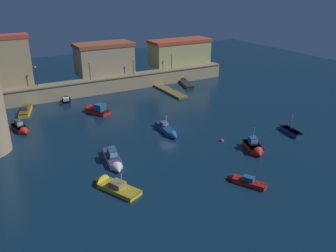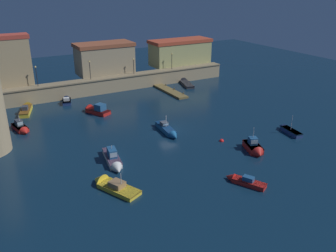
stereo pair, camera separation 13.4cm
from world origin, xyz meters
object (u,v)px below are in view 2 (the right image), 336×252
(quay_lamp_2, at_px, (134,63))
(moored_boat_2, at_px, (67,100))
(quay_lamp_0, at_px, (36,73))
(moored_boat_7, at_px, (95,110))
(moored_boat_5, at_px, (27,109))
(moored_boat_6, at_px, (114,160))
(moored_boat_4, at_px, (243,181))
(quay_lamp_1, at_px, (90,67))
(mooring_buoy_0, at_px, (222,141))
(moored_boat_9, at_px, (255,148))
(moored_boat_1, at_px, (168,130))
(moored_boat_8, at_px, (185,83))
(moored_boat_3, at_px, (110,185))
(moored_boat_10, at_px, (21,128))
(moored_boat_0, at_px, (288,130))
(quay_lamp_3, at_px, (172,58))

(quay_lamp_2, relative_size, moored_boat_2, 0.73)
(quay_lamp_0, relative_size, moored_boat_7, 0.66)
(moored_boat_5, xyz_separation_m, moored_boat_6, (6.06, -25.04, 0.04))
(moored_boat_4, bearing_deg, moored_boat_6, 16.22)
(quay_lamp_1, xyz_separation_m, moored_boat_5, (-12.88, -4.22, -4.93))
(quay_lamp_1, distance_m, mooring_buoy_0, 32.10)
(quay_lamp_1, height_order, quay_lamp_2, quay_lamp_1)
(quay_lamp_1, relative_size, moored_boat_9, 0.79)
(moored_boat_1, xyz_separation_m, moored_boat_8, (16.41, 21.55, -0.13))
(moored_boat_3, bearing_deg, moored_boat_10, -9.19)
(moored_boat_3, bearing_deg, moored_boat_5, -17.58)
(moored_boat_0, bearing_deg, mooring_buoy_0, 86.73)
(moored_boat_5, distance_m, moored_boat_9, 38.73)
(moored_boat_6, bearing_deg, moored_boat_8, 143.83)
(moored_boat_3, relative_size, moored_boat_6, 0.96)
(moored_boat_8, bearing_deg, moored_boat_0, -165.79)
(quay_lamp_3, xyz_separation_m, mooring_buoy_0, (-9.47, -30.43, -5.27))
(quay_lamp_1, distance_m, quay_lamp_3, 18.15)
(quay_lamp_1, xyz_separation_m, moored_boat_1, (3.58, -24.22, -4.97))
(moored_boat_2, xyz_separation_m, moored_boat_8, (25.64, 0.02, -0.09))
(moored_boat_1, bearing_deg, moored_boat_0, 67.27)
(moored_boat_3, relative_size, mooring_buoy_0, 9.82)
(moored_boat_3, height_order, moored_boat_7, moored_boat_3)
(moored_boat_1, relative_size, mooring_buoy_0, 10.15)
(moored_boat_0, bearing_deg, moored_boat_3, 101.85)
(quay_lamp_3, height_order, moored_boat_5, quay_lamp_3)
(moored_boat_2, bearing_deg, quay_lamp_2, -65.49)
(moored_boat_2, bearing_deg, mooring_buoy_0, -138.49)
(moored_boat_8, bearing_deg, moored_boat_10, 122.09)
(moored_boat_6, xyz_separation_m, moored_boat_8, (26.82, 26.59, -0.20))
(quay_lamp_1, height_order, moored_boat_8, quay_lamp_1)
(moored_boat_8, bearing_deg, quay_lamp_0, 100.66)
(moored_boat_5, xyz_separation_m, moored_boat_8, (32.88, 1.55, -0.16))
(quay_lamp_3, distance_m, moored_boat_0, 33.08)
(quay_lamp_3, height_order, mooring_buoy_0, quay_lamp_3)
(moored_boat_0, distance_m, moored_boat_7, 31.24)
(moored_boat_3, bearing_deg, moored_boat_0, -111.75)
(quay_lamp_2, relative_size, moored_boat_10, 0.66)
(moored_boat_7, bearing_deg, quay_lamp_2, -74.89)
(moored_boat_2, distance_m, moored_boat_6, 26.60)
(moored_boat_9, bearing_deg, moored_boat_4, -29.99)
(moored_boat_2, relative_size, moored_boat_4, 0.93)
(quay_lamp_2, bearing_deg, quay_lamp_3, 0.00)
(quay_lamp_2, xyz_separation_m, moored_boat_8, (10.85, -2.67, -4.84))
(moored_boat_5, distance_m, moored_boat_8, 32.91)
(quay_lamp_2, xyz_separation_m, moored_boat_9, (1.20, -35.21, -4.61))
(moored_boat_0, relative_size, moored_boat_4, 1.03)
(moored_boat_10, bearing_deg, moored_boat_3, 5.18)
(quay_lamp_2, relative_size, quay_lamp_3, 0.93)
(moored_boat_0, distance_m, moored_boat_5, 42.88)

